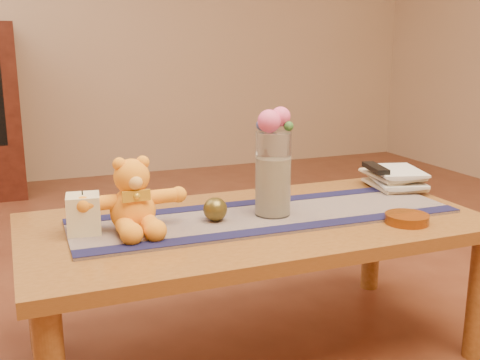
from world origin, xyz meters
name	(u,v)px	position (x,y,z in m)	size (l,w,h in m)	color
floor	(254,351)	(0.00, 0.00, 0.00)	(5.50, 5.50, 0.00)	#582819
coffee_table_top	(255,226)	(0.00, 0.00, 0.43)	(1.40, 0.70, 0.04)	brown
table_leg_fr	(479,297)	(0.64, -0.29, 0.21)	(0.07, 0.07, 0.41)	brown
table_leg_bl	(37,289)	(-0.64, 0.29, 0.21)	(0.07, 0.07, 0.41)	brown
table_leg_br	(372,240)	(0.64, 0.29, 0.21)	(0.07, 0.07, 0.41)	brown
persian_runner	(267,216)	(0.04, 0.01, 0.45)	(1.20, 0.35, 0.01)	#171E41
runner_border_near	(286,228)	(0.04, -0.14, 0.46)	(1.20, 0.06, 0.00)	#121237
runner_border_far	(249,203)	(0.05, 0.15, 0.46)	(1.20, 0.06, 0.00)	#121237
teddy_bear	(132,195)	(-0.37, 0.02, 0.56)	(0.30, 0.24, 0.20)	orange
pillar_candle	(84,214)	(-0.51, 0.05, 0.51)	(0.09, 0.09, 0.11)	beige
candle_wick	(82,193)	(-0.51, 0.05, 0.57)	(0.00, 0.00, 0.01)	black
glass_vase	(273,174)	(0.06, 0.01, 0.59)	(0.11, 0.11, 0.26)	silver
potpourri_fill	(273,186)	(0.06, 0.01, 0.55)	(0.09, 0.09, 0.18)	beige
rose_left	(269,121)	(0.04, 0.00, 0.75)	(0.07, 0.07, 0.07)	#EA528F
rose_right	(281,117)	(0.09, 0.01, 0.76)	(0.06, 0.06, 0.06)	#EA528F
blue_flower_back	(272,121)	(0.07, 0.04, 0.75)	(0.04, 0.04, 0.04)	#445495
blue_flower_side	(262,125)	(0.03, 0.03, 0.74)	(0.04, 0.04, 0.04)	#445495
leaf_sprig	(289,126)	(0.10, -0.01, 0.74)	(0.03, 0.03, 0.03)	#33662D
bronze_ball	(215,209)	(-0.13, 0.01, 0.49)	(0.07, 0.07, 0.07)	brown
book_bottom	(373,187)	(0.55, 0.17, 0.46)	(0.17, 0.22, 0.02)	beige
book_lower	(375,182)	(0.55, 0.17, 0.48)	(0.16, 0.22, 0.02)	beige
book_upper	(372,177)	(0.55, 0.18, 0.50)	(0.17, 0.22, 0.02)	beige
book_top	(376,172)	(0.55, 0.17, 0.52)	(0.16, 0.22, 0.02)	beige
tv_remote	(376,168)	(0.55, 0.16, 0.54)	(0.04, 0.16, 0.02)	black
amber_dish	(407,219)	(0.41, -0.20, 0.46)	(0.13, 0.13, 0.03)	#BF5914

